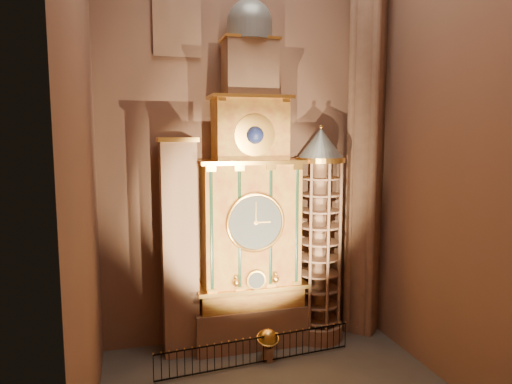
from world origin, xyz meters
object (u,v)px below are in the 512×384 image
object	(u,v)px
stair_turret	(319,237)
iron_railing	(257,351)
portrait_tower	(179,247)
celestial_globe	(268,342)
astronomical_clock	(250,211)

from	to	relation	value
stair_turret	iron_railing	size ratio (longest dim) A/B	1.18
portrait_tower	iron_railing	xyz separation A→B (m)	(3.13, -2.19, -4.48)
stair_turret	iron_railing	world-z (taller)	stair_turret
celestial_globe	iron_railing	size ratio (longest dim) A/B	0.16
astronomical_clock	celestial_globe	distance (m)	6.10
portrait_tower	stair_turret	xyz separation A→B (m)	(6.90, -0.28, 0.12)
iron_railing	astronomical_clock	bearing A→B (deg)	82.92
astronomical_clock	portrait_tower	world-z (taller)	astronomical_clock
portrait_tower	stair_turret	bearing A→B (deg)	-2.33
astronomical_clock	stair_turret	bearing A→B (deg)	-4.30
astronomical_clock	iron_railing	distance (m)	6.40
celestial_globe	iron_railing	distance (m)	0.70
portrait_tower	celestial_globe	world-z (taller)	portrait_tower
astronomical_clock	celestial_globe	world-z (taller)	astronomical_clock
portrait_tower	stair_turret	size ratio (longest dim) A/B	0.94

